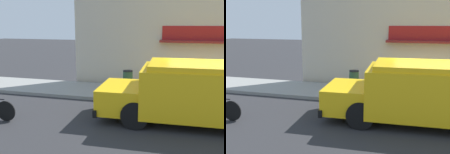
{
  "view_description": "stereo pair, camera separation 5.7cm",
  "coord_description": "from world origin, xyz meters",
  "views": [
    {
      "loc": [
        -0.77,
        -9.99,
        3.24
      ],
      "look_at": [
        -3.4,
        -0.2,
        1.1
      ],
      "focal_mm": 42.0,
      "sensor_mm": 36.0,
      "label": 1
    },
    {
      "loc": [
        -0.71,
        -9.98,
        3.24
      ],
      "look_at": [
        -3.4,
        -0.2,
        1.1
      ],
      "focal_mm": 42.0,
      "sensor_mm": 36.0,
      "label": 2
    }
  ],
  "objects": [
    {
      "name": "ground_plane",
      "position": [
        0.0,
        0.0,
        0.0
      ],
      "size": [
        70.0,
        70.0,
        0.0
      ],
      "primitive_type": "plane",
      "color": "#2B2B2D"
    },
    {
      "name": "sidewalk",
      "position": [
        0.0,
        1.29,
        0.07
      ],
      "size": [
        28.0,
        2.59,
        0.14
      ],
      "color": "gray",
      "rests_on": "ground_plane"
    },
    {
      "name": "storefront",
      "position": [
        -0.0,
        2.97,
        2.21
      ],
      "size": [
        12.44,
        0.74,
        4.39
      ],
      "color": "beige",
      "rests_on": "ground_plane"
    },
    {
      "name": "school_bus",
      "position": [
        0.33,
        -1.42,
        1.06
      ],
      "size": [
        6.91,
        2.8,
        1.97
      ],
      "rotation": [
        0.0,
        0.0,
        0.03
      ],
      "color": "yellow",
      "rests_on": "ground_plane"
    },
    {
      "name": "trash_bin",
      "position": [
        -3.13,
        1.64,
        0.59
      ],
      "size": [
        0.45,
        0.45,
        0.9
      ],
      "color": "#2D5138",
      "rests_on": "sidewalk"
    }
  ]
}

